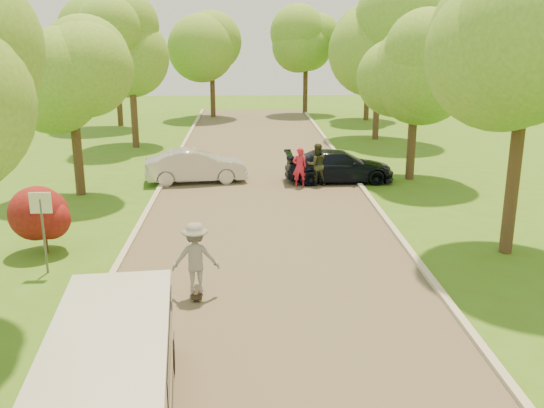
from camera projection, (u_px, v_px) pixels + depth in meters
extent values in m
plane|color=#406417|center=(277.00, 343.00, 12.24)|extent=(100.00, 100.00, 0.00)
cube|color=#4C4438|center=(265.00, 223.00, 19.92)|extent=(8.00, 60.00, 0.01)
cube|color=#B2AD9E|center=(141.00, 223.00, 19.74)|extent=(0.18, 60.00, 0.12)
cube|color=#B2AD9E|center=(386.00, 220.00, 20.07)|extent=(0.18, 60.00, 0.12)
cylinder|color=#59595E|center=(44.00, 236.00, 15.57)|extent=(0.06, 0.06, 2.00)
cube|color=white|center=(40.00, 203.00, 15.32)|extent=(0.55, 0.04, 0.55)
cylinder|color=#382619|center=(45.00, 241.00, 17.17)|extent=(0.12, 0.12, 0.70)
sphere|color=#590F0F|center=(43.00, 216.00, 16.96)|extent=(1.70, 1.70, 1.70)
cylinder|color=#382619|center=(78.00, 154.00, 23.05)|extent=(0.36, 0.36, 3.15)
sphere|color=#528825|center=(71.00, 79.00, 22.28)|extent=(4.20, 4.20, 4.20)
sphere|color=#528825|center=(87.00, 61.00, 22.13)|extent=(3.15, 3.15, 3.15)
cylinder|color=#382619|center=(134.00, 112.00, 32.59)|extent=(0.36, 0.36, 3.83)
sphere|color=#528825|center=(130.00, 48.00, 31.67)|extent=(4.80, 4.80, 4.80)
sphere|color=#528825|center=(143.00, 34.00, 31.50)|extent=(3.60, 3.60, 3.60)
cylinder|color=#382619|center=(512.00, 187.00, 16.80)|extent=(0.36, 0.36, 3.83)
sphere|color=#528825|center=(526.00, 61.00, 15.86)|extent=(5.00, 5.00, 5.00)
cylinder|color=#382619|center=(412.00, 140.00, 25.49)|extent=(0.36, 0.36, 3.38)
sphere|color=#528825|center=(416.00, 67.00, 24.67)|extent=(4.40, 4.40, 4.40)
sphere|color=#528825|center=(434.00, 50.00, 24.51)|extent=(3.30, 3.30, 3.30)
cylinder|color=#382619|center=(377.00, 105.00, 35.03)|extent=(0.36, 0.36, 4.05)
sphere|color=#528825|center=(380.00, 40.00, 34.05)|extent=(5.20, 5.20, 5.20)
sphere|color=#528825|center=(394.00, 26.00, 33.87)|extent=(3.90, 3.90, 3.90)
cylinder|color=#382619|center=(119.00, 99.00, 40.21)|extent=(0.36, 0.36, 3.60)
sphere|color=#528825|center=(116.00, 47.00, 39.30)|extent=(5.00, 5.00, 5.00)
sphere|color=#528825|center=(126.00, 36.00, 39.13)|extent=(3.75, 3.75, 3.75)
cylinder|color=#382619|center=(367.00, 93.00, 42.79)|extent=(0.36, 0.36, 3.83)
sphere|color=#528825|center=(369.00, 43.00, 41.86)|extent=(5.00, 5.00, 5.00)
sphere|color=#528825|center=(380.00, 32.00, 41.68)|extent=(3.75, 3.75, 3.75)
cylinder|color=#382619|center=(213.00, 94.00, 44.33)|extent=(0.36, 0.36, 3.38)
sphere|color=#528825|center=(212.00, 50.00, 43.47)|extent=(4.80, 4.80, 4.80)
sphere|color=#528825|center=(221.00, 40.00, 43.30)|extent=(3.60, 3.60, 3.60)
cylinder|color=#382619|center=(305.00, 90.00, 46.50)|extent=(0.36, 0.36, 3.60)
sphere|color=#528825|center=(306.00, 45.00, 45.60)|extent=(5.00, 5.00, 5.00)
sphere|color=#528825|center=(316.00, 35.00, 45.43)|extent=(3.75, 3.75, 3.75)
cube|color=silver|center=(112.00, 374.00, 9.39)|extent=(2.25, 4.71, 1.56)
cube|color=black|center=(112.00, 345.00, 9.52)|extent=(2.14, 3.39, 0.52)
cylinder|color=black|center=(78.00, 364.00, 10.90)|extent=(0.29, 0.65, 0.63)
cylinder|color=black|center=(168.00, 357.00, 11.12)|extent=(0.29, 0.65, 0.63)
imported|color=#B2B2B7|center=(196.00, 166.00, 25.23)|extent=(4.33, 2.02, 1.37)
imported|color=black|center=(339.00, 166.00, 25.33)|extent=(4.57, 1.91, 1.32)
cube|color=black|center=(197.00, 292.00, 14.41)|extent=(0.30, 0.90, 0.02)
cylinder|color=#BFCC4C|center=(200.00, 289.00, 14.74)|extent=(0.03, 0.07, 0.07)
cylinder|color=#BFCC4C|center=(194.00, 289.00, 14.72)|extent=(0.03, 0.07, 0.07)
cylinder|color=#BFCC4C|center=(200.00, 300.00, 14.14)|extent=(0.03, 0.07, 0.07)
cylinder|color=#BFCC4C|center=(193.00, 300.00, 14.12)|extent=(0.03, 0.07, 0.07)
imported|color=gray|center=(196.00, 258.00, 14.17)|extent=(1.15, 0.71, 1.72)
imported|color=#B61B34|center=(300.00, 167.00, 24.41)|extent=(0.61, 0.41, 1.62)
imported|color=#2A2F1C|center=(317.00, 165.00, 24.59)|extent=(0.92, 0.76, 1.74)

